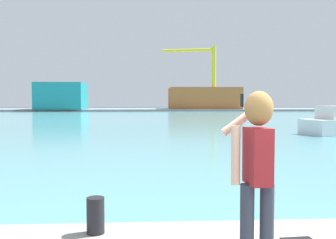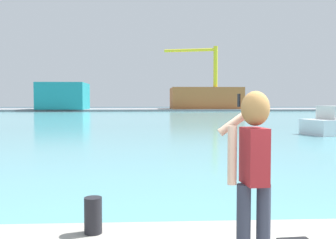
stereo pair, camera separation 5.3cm
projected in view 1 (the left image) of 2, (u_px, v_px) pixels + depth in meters
ground_plane at (160, 117)px, 53.03m from camera, size 220.00×220.00×0.00m
harbor_water at (160, 117)px, 55.03m from camera, size 140.00×100.00×0.02m
far_shore_dock at (154, 110)px, 94.90m from camera, size 140.00×20.00×0.47m
person_photographer at (256, 159)px, 3.65m from camera, size 0.53×0.55×1.74m
harbor_bollard at (96, 215)px, 4.59m from camera, size 0.22×0.22×0.45m
warehouse_left at (62, 96)px, 88.22m from camera, size 10.86×10.36×6.24m
warehouse_right at (203, 98)px, 94.03m from camera, size 17.31×12.55×5.31m
port_crane at (206, 70)px, 89.09m from camera, size 12.70×3.94×15.06m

